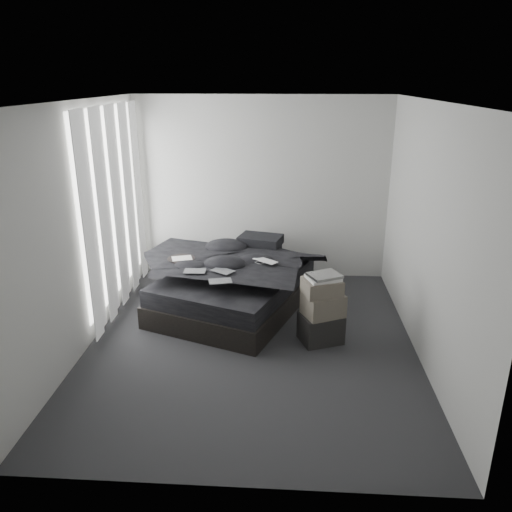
# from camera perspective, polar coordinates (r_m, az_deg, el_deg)

# --- Properties ---
(floor) EXTENTS (3.60, 4.20, 0.01)m
(floor) POSITION_cam_1_polar(r_m,az_deg,el_deg) (5.69, -0.52, -9.88)
(floor) COLOR #29292C
(floor) RESTS_ON ground
(ceiling) EXTENTS (3.60, 4.20, 0.01)m
(ceiling) POSITION_cam_1_polar(r_m,az_deg,el_deg) (4.95, -0.61, 17.30)
(ceiling) COLOR white
(ceiling) RESTS_ON ground
(wall_back) EXTENTS (3.60, 0.01, 2.60)m
(wall_back) POSITION_cam_1_polar(r_m,az_deg,el_deg) (7.20, 0.66, 7.63)
(wall_back) COLOR beige
(wall_back) RESTS_ON ground
(wall_front) EXTENTS (3.60, 0.01, 2.60)m
(wall_front) POSITION_cam_1_polar(r_m,az_deg,el_deg) (3.23, -3.29, -8.19)
(wall_front) COLOR beige
(wall_front) RESTS_ON ground
(wall_left) EXTENTS (0.01, 4.20, 2.60)m
(wall_left) POSITION_cam_1_polar(r_m,az_deg,el_deg) (5.59, -19.31, 2.94)
(wall_left) COLOR beige
(wall_left) RESTS_ON ground
(wall_right) EXTENTS (0.01, 4.20, 2.60)m
(wall_right) POSITION_cam_1_polar(r_m,az_deg,el_deg) (5.35, 19.05, 2.24)
(wall_right) COLOR beige
(wall_right) RESTS_ON ground
(window_left) EXTENTS (0.02, 2.00, 2.30)m
(window_left) POSITION_cam_1_polar(r_m,az_deg,el_deg) (6.38, -16.19, 5.72)
(window_left) COLOR white
(window_left) RESTS_ON wall_left
(curtain_left) EXTENTS (0.06, 2.12, 2.48)m
(curtain_left) POSITION_cam_1_polar(r_m,az_deg,el_deg) (6.38, -15.70, 5.12)
(curtain_left) COLOR white
(curtain_left) RESTS_ON wall_left
(bed) EXTENTS (2.15, 2.43, 0.27)m
(bed) POSITION_cam_1_polar(r_m,az_deg,el_deg) (6.45, -2.46, -4.75)
(bed) COLOR black
(bed) RESTS_ON floor
(mattress) EXTENTS (2.07, 2.35, 0.22)m
(mattress) POSITION_cam_1_polar(r_m,az_deg,el_deg) (6.36, -2.49, -2.74)
(mattress) COLOR black
(mattress) RESTS_ON bed
(duvet) EXTENTS (2.01, 2.14, 0.24)m
(duvet) POSITION_cam_1_polar(r_m,az_deg,el_deg) (6.23, -2.73, -0.99)
(duvet) COLOR black
(duvet) RESTS_ON mattress
(pillow_lower) EXTENTS (0.71, 0.60, 0.14)m
(pillow_lower) POSITION_cam_1_polar(r_m,az_deg,el_deg) (6.97, 0.05, 0.90)
(pillow_lower) COLOR black
(pillow_lower) RESTS_ON mattress
(pillow_upper) EXTENTS (0.65, 0.53, 0.13)m
(pillow_upper) POSITION_cam_1_polar(r_m,az_deg,el_deg) (6.89, 0.50, 1.81)
(pillow_upper) COLOR black
(pillow_upper) RESTS_ON pillow_lower
(laptop) EXTENTS (0.38, 0.36, 0.03)m
(laptop) POSITION_cam_1_polar(r_m,az_deg,el_deg) (6.12, 0.78, -0.07)
(laptop) COLOR silver
(laptop) RESTS_ON duvet
(comic_a) EXTENTS (0.26, 0.17, 0.01)m
(comic_a) POSITION_cam_1_polar(r_m,az_deg,el_deg) (5.91, -7.03, -1.06)
(comic_a) COLOR black
(comic_a) RESTS_ON duvet
(comic_b) EXTENTS (0.30, 0.28, 0.01)m
(comic_b) POSITION_cam_1_polar(r_m,az_deg,el_deg) (5.88, -3.85, -0.97)
(comic_b) COLOR black
(comic_b) RESTS_ON duvet
(comic_c) EXTENTS (0.29, 0.22, 0.01)m
(comic_c) POSITION_cam_1_polar(r_m,az_deg,el_deg) (5.58, -4.12, -2.08)
(comic_c) COLOR black
(comic_c) RESTS_ON duvet
(side_stand) EXTENTS (0.39, 0.39, 0.64)m
(side_stand) POSITION_cam_1_polar(r_m,az_deg,el_deg) (6.51, -8.40, -2.96)
(side_stand) COLOR black
(side_stand) RESTS_ON floor
(papers) EXTENTS (0.29, 0.25, 0.01)m
(papers) POSITION_cam_1_polar(r_m,az_deg,el_deg) (6.39, -8.47, -0.28)
(papers) COLOR white
(papers) RESTS_ON side_stand
(floor_books) EXTENTS (0.22, 0.25, 0.15)m
(floor_books) POSITION_cam_1_polar(r_m,az_deg,el_deg) (6.72, -7.48, -4.48)
(floor_books) COLOR black
(floor_books) RESTS_ON floor
(box_lower) EXTENTS (0.54, 0.48, 0.33)m
(box_lower) POSITION_cam_1_polar(r_m,az_deg,el_deg) (5.70, 7.42, -8.13)
(box_lower) COLOR black
(box_lower) RESTS_ON floor
(box_mid) EXTENTS (0.51, 0.47, 0.25)m
(box_mid) POSITION_cam_1_polar(r_m,az_deg,el_deg) (5.56, 7.68, -5.53)
(box_mid) COLOR #5B5448
(box_mid) RESTS_ON box_lower
(box_upper) EXTENTS (0.47, 0.42, 0.17)m
(box_upper) POSITION_cam_1_polar(r_m,az_deg,el_deg) (5.48, 7.55, -3.52)
(box_upper) COLOR #5B5448
(box_upper) RESTS_ON box_mid
(art_book_white) EXTENTS (0.41, 0.37, 0.03)m
(art_book_white) POSITION_cam_1_polar(r_m,az_deg,el_deg) (5.44, 7.69, -2.50)
(art_book_white) COLOR silver
(art_book_white) RESTS_ON box_upper
(art_book_snake) EXTENTS (0.41, 0.38, 0.03)m
(art_book_snake) POSITION_cam_1_polar(r_m,az_deg,el_deg) (5.43, 7.84, -2.21)
(art_book_snake) COLOR silver
(art_book_snake) RESTS_ON art_book_white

